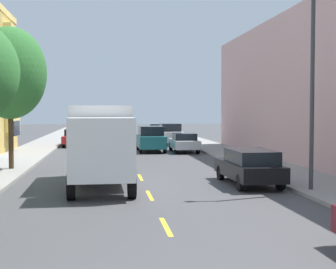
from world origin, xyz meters
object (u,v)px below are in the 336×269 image
object	(u,v)px
parked_suv_white	(170,134)
parked_wagon_black	(249,166)
street_lamp	(309,75)
parked_sedan_silver	(184,142)
moving_teal_sedan	(151,139)
delivery_box_truck	(100,140)
parked_wagon_red	(75,137)
street_tree_third	(10,73)
parked_hatchback_charcoal	(156,130)
parked_sedan_navy	(80,133)

from	to	relation	value
parked_suv_white	parked_wagon_black	distance (m)	25.10
street_lamp	parked_suv_white	xyz separation A→B (m)	(-1.72, 27.33, -3.43)
parked_sedan_silver	moving_teal_sedan	world-z (taller)	moving_teal_sedan
delivery_box_truck	parked_wagon_red	size ratio (longest dim) A/B	1.61
parked_wagon_red	parked_sedan_silver	size ratio (longest dim) A/B	1.05
parked_sedan_silver	moving_teal_sedan	xyz separation A→B (m)	(-2.41, 0.88, 0.24)
parked_wagon_red	parked_sedan_silver	world-z (taller)	parked_wagon_red
street_tree_third	moving_teal_sedan	bearing A→B (deg)	54.35
parked_wagon_red	parked_hatchback_charcoal	size ratio (longest dim) A/B	1.18
street_lamp	parked_sedan_navy	world-z (taller)	street_lamp
parked_sedan_silver	parked_hatchback_charcoal	size ratio (longest dim) A/B	1.12
street_lamp	parked_sedan_silver	world-z (taller)	street_lamp
street_tree_third	delivery_box_truck	distance (m)	7.95
parked_sedan_silver	parked_wagon_black	bearing A→B (deg)	-89.52
parked_suv_white	parked_sedan_silver	world-z (taller)	parked_suv_white
parked_sedan_navy	moving_teal_sedan	world-z (taller)	moving_teal_sedan
delivery_box_truck	moving_teal_sedan	xyz separation A→B (m)	(3.60, 17.12, -0.90)
street_tree_third	street_lamp	world-z (taller)	street_lamp
parked_sedan_silver	parked_hatchback_charcoal	distance (m)	22.78
parked_suv_white	moving_teal_sedan	size ratio (longest dim) A/B	1.01
street_tree_third	delivery_box_truck	bearing A→B (deg)	-51.06
street_lamp	parked_wagon_red	distance (m)	28.54
street_lamp	street_tree_third	bearing A→B (deg)	145.76
parked_wagon_red	parked_wagon_black	xyz separation A→B (m)	(8.60, -24.18, 0.00)
street_lamp	delivery_box_truck	xyz separation A→B (m)	(-7.76, 2.72, -2.54)
parked_wagon_red	parked_wagon_black	distance (m)	25.66
street_lamp	parked_wagon_red	world-z (taller)	street_lamp
delivery_box_truck	parked_suv_white	xyz separation A→B (m)	(6.05, 24.60, -0.90)
parked_sedan_silver	parked_hatchback_charcoal	xyz separation A→B (m)	(0.21, 22.78, 0.01)
street_tree_third	parked_wagon_black	size ratio (longest dim) A/B	1.53
street_tree_third	parked_wagon_red	size ratio (longest dim) A/B	1.52
street_lamp	parked_suv_white	world-z (taller)	street_lamp
delivery_box_truck	parked_hatchback_charcoal	distance (m)	39.53
parked_suv_white	parked_sedan_navy	bearing A→B (deg)	132.80
parked_wagon_red	parked_hatchback_charcoal	distance (m)	17.62
parked_suv_white	parked_wagon_black	world-z (taller)	parked_suv_white
street_tree_third	parked_suv_white	bearing A→B (deg)	60.64
delivery_box_truck	parked_sedan_navy	bearing A→B (deg)	94.17
delivery_box_truck	parked_hatchback_charcoal	world-z (taller)	delivery_box_truck
parked_hatchback_charcoal	moving_teal_sedan	distance (m)	22.05
parked_sedan_navy	parked_suv_white	xyz separation A→B (m)	(8.51, -9.19, 0.24)
delivery_box_truck	street_tree_third	bearing A→B (deg)	128.94
parked_suv_white	parked_wagon_red	bearing A→B (deg)	-173.79
parked_wagon_red	moving_teal_sedan	size ratio (longest dim) A/B	0.99
delivery_box_truck	parked_suv_white	bearing A→B (deg)	76.19
moving_teal_sedan	delivery_box_truck	bearing A→B (deg)	-101.89
parked_sedan_navy	moving_teal_sedan	xyz separation A→B (m)	(6.07, -16.67, 0.24)
parked_suv_white	parked_wagon_red	world-z (taller)	parked_suv_white
parked_suv_white	parked_wagon_red	size ratio (longest dim) A/B	1.02
parked_sedan_silver	street_lamp	bearing A→B (deg)	-84.72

